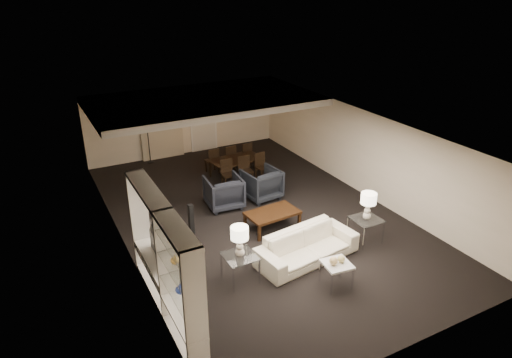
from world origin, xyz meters
The scene contains 35 objects.
floor centered at (0.00, 0.00, 0.00)m, with size 11.00×11.00×0.00m, color black.
ceiling centered at (0.00, 0.00, 2.50)m, with size 7.00×11.00×0.02m, color silver.
wall_back centered at (0.00, 5.50, 1.25)m, with size 7.00×0.02×2.50m, color beige.
wall_front centered at (0.00, -5.50, 1.25)m, with size 7.00×0.02×2.50m, color beige.
wall_left centered at (-3.50, 0.00, 1.25)m, with size 0.02×11.00×2.50m, color beige.
wall_right centered at (3.50, 0.00, 1.25)m, with size 0.02×11.00×2.50m, color beige.
ceiling_soffit centered at (0.00, 3.50, 2.40)m, with size 7.00×4.00×0.20m, color silver.
curtains centered at (-0.90, 5.42, 1.20)m, with size 1.50×0.12×2.40m, color beige.
door centered at (0.70, 5.47, 1.05)m, with size 0.90×0.05×2.10m, color silver.
painting centered at (2.10, 5.46, 1.55)m, with size 0.95×0.04×0.65m, color #142D38.
media_unit centered at (-3.31, -2.60, 1.18)m, with size 0.38×3.40×2.35m, color white, non-canonical shape.
pendant_light centered at (0.30, 3.50, 1.92)m, with size 0.52×0.52×0.24m, color #D8591E.
sofa centered at (0.06, -2.38, 0.35)m, with size 2.42×0.95×0.71m, color beige.
coffee_table centered at (0.06, -0.78, 0.24)m, with size 1.33×0.78×0.48m, color black, non-canonical shape.
armchair_left centered at (-0.54, 0.92, 0.45)m, with size 0.96×0.99×0.90m, color black.
armchair_right centered at (0.66, 0.92, 0.45)m, with size 0.96×0.99×0.90m, color black.
side_table_left centered at (-1.64, -2.38, 0.31)m, with size 0.67×0.67×0.62m, color silver, non-canonical shape.
side_table_right centered at (1.76, -2.38, 0.31)m, with size 0.67×0.67×0.62m, color silver, non-canonical shape.
table_lamp_left centered at (-1.64, -2.38, 0.96)m, with size 0.38×0.38×0.69m, color beige, non-canonical shape.
table_lamp_right centered at (1.76, -2.38, 0.96)m, with size 0.38×0.38×0.69m, color beige, non-canonical shape.
marble_table centered at (0.06, -3.48, 0.28)m, with size 0.55×0.55×0.55m, color silver, non-canonical shape.
gold_gourd_a centered at (-0.04, -3.48, 0.64)m, with size 0.18×0.18×0.18m, color #D6B471.
gold_gourd_b centered at (0.16, -3.48, 0.63)m, with size 0.16×0.16×0.16m, color #D8C672.
television centered at (-3.28, -1.90, 1.07)m, with size 0.15×1.13×0.65m, color black.
vase_blue centered at (-3.31, -3.53, 1.15)m, with size 0.17×0.17×0.18m, color #2741AA.
vase_amber centered at (-3.31, -3.36, 1.64)m, with size 0.16×0.16×0.16m, color gold.
floor_speaker centered at (-2.00, -0.45, 0.52)m, with size 0.11×0.11×1.03m, color black.
dining_table centered at (0.72, 2.68, 0.29)m, with size 1.68×0.94×0.59m, color black.
chair_nl centered at (0.12, 2.03, 0.44)m, with size 0.41×0.41×0.88m, color black, non-canonical shape.
chair_nm centered at (0.72, 2.03, 0.44)m, with size 0.41×0.41×0.88m, color black, non-canonical shape.
chair_nr centered at (1.32, 2.03, 0.44)m, with size 0.41×0.41×0.88m, color black, non-canonical shape.
chair_fl centered at (0.12, 3.33, 0.44)m, with size 0.41×0.41×0.88m, color black, non-canonical shape.
chair_fm centered at (0.72, 3.33, 0.44)m, with size 0.41×0.41×0.88m, color black, non-canonical shape.
chair_fr centered at (1.32, 3.33, 0.44)m, with size 0.41×0.41×0.88m, color black, non-canonical shape.
floor_lamp centered at (-1.45, 5.20, 0.81)m, with size 0.23×0.23×1.61m, color black, non-canonical shape.
Camera 1 is at (-5.10, -9.68, 5.99)m, focal length 32.00 mm.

